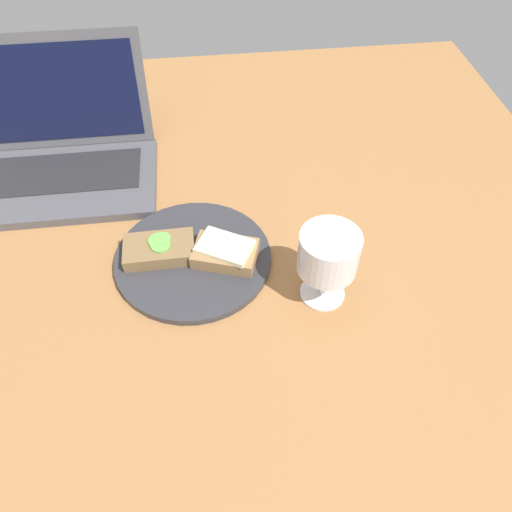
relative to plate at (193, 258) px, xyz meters
The scene contains 6 objects.
wooden_table 2.69cm from the plate, 40.92° to the right, with size 140.00×140.00×3.00cm, color #9E6B3D.
plate is the anchor object (origin of this frame).
sandwich_with_cucumber 5.62cm from the plate, 168.57° to the left, with size 11.41×6.75×2.76cm.
sandwich_with_cheese 5.74cm from the plate, 11.11° to the right, with size 11.53×9.41×3.23cm.
wine_glass 23.15cm from the plate, 25.14° to the right, with size 8.77×8.77×12.74cm.
laptop 34.81cm from the plate, 131.03° to the left, with size 33.06×27.28×22.12cm.
Camera 1 is at (2.41, -52.98, 64.98)cm, focal length 35.00 mm.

